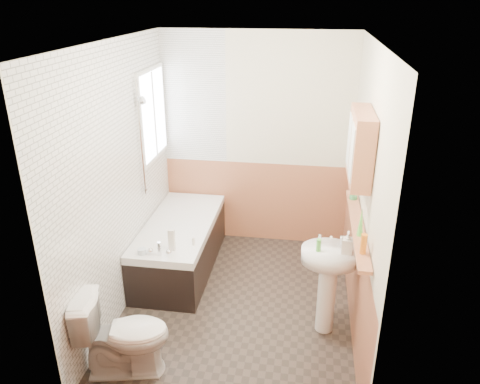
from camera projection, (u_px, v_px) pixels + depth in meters
name	position (u px, v px, depth m)	size (l,w,h in m)	color
floor	(238.00, 304.00, 4.65)	(2.80, 2.80, 0.00)	black
ceiling	(237.00, 41.00, 3.67)	(2.80, 2.80, 0.00)	white
wall_back	(256.00, 142.00, 5.44)	(2.20, 0.02, 2.50)	beige
wall_front	(202.00, 276.00, 2.88)	(2.20, 0.02, 2.50)	beige
wall_left	(119.00, 181.00, 4.31)	(0.02, 2.80, 2.50)	beige
wall_right	(365.00, 196.00, 4.00)	(0.02, 2.80, 2.50)	beige
wainscot_right	(354.00, 270.00, 4.30)	(0.01, 2.80, 1.00)	#B9704B
wainscot_front	(206.00, 367.00, 3.19)	(2.20, 0.01, 1.00)	#B9704B
wainscot_back	(255.00, 201.00, 5.72)	(2.20, 0.01, 1.00)	#B9704B
tile_cladding_left	(121.00, 181.00, 4.31)	(0.01, 2.80, 2.50)	white
tile_return_back	(193.00, 98.00, 5.32)	(0.75, 0.01, 1.50)	white
window	(153.00, 114.00, 5.01)	(0.03, 0.79, 0.99)	white
bathtub	(180.00, 244.00, 5.16)	(0.70, 1.58, 0.70)	black
shower_riser	(141.00, 130.00, 4.60)	(0.10, 0.08, 1.17)	silver
toilet	(124.00, 335.00, 3.71)	(0.41, 0.73, 0.71)	white
sink	(328.00, 273.00, 4.08)	(0.49, 0.40, 0.95)	white
pine_shelf	(357.00, 226.00, 3.85)	(0.10, 1.43, 0.03)	#B9704B
medicine_cabinet	(360.00, 147.00, 3.72)	(0.16, 0.64, 0.57)	#B9704B
foam_can	(364.00, 244.00, 3.39)	(0.05, 0.05, 0.15)	orange
green_bottle	(361.00, 222.00, 3.62)	(0.05, 0.05, 0.24)	#59C647
black_jar	(353.00, 197.00, 4.30)	(0.07, 0.07, 0.05)	#388447
soap_bottle	(347.00, 248.00, 3.91)	(0.09, 0.20, 0.09)	silver
clear_bottle	(319.00, 245.00, 3.93)	(0.04, 0.04, 0.11)	#59C647
blue_gel	(172.00, 240.00, 4.48)	(0.06, 0.04, 0.22)	silver
cream_jar	(142.00, 251.00, 4.44)	(0.08, 0.08, 0.05)	silver
orange_bottle	(193.00, 241.00, 4.59)	(0.03, 0.03, 0.08)	silver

